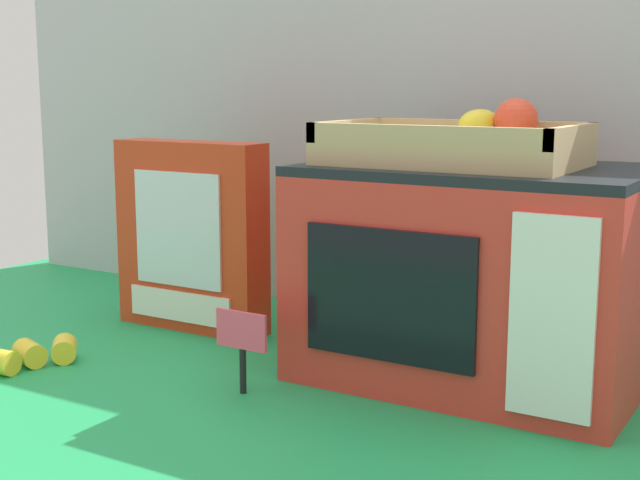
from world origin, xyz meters
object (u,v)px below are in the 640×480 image
object	(u,v)px
food_groups_crate	(458,147)
price_sign	(242,339)
toy_microwave	(475,273)
cookie_set_box	(191,236)
loose_toy_banana	(32,355)

from	to	relation	value
food_groups_crate	price_sign	bearing A→B (deg)	-135.39
toy_microwave	cookie_set_box	size ratio (longest dim) A/B	1.44
toy_microwave	food_groups_crate	size ratio (longest dim) A/B	1.35
price_sign	food_groups_crate	bearing A→B (deg)	44.61
toy_microwave	cookie_set_box	bearing A→B (deg)	-179.99
price_sign	toy_microwave	bearing A→B (deg)	43.03
loose_toy_banana	cookie_set_box	bearing A→B (deg)	76.80
toy_microwave	loose_toy_banana	size ratio (longest dim) A/B	3.21
cookie_set_box	price_sign	bearing A→B (deg)	-40.07
price_sign	cookie_set_box	bearing A→B (deg)	139.93
toy_microwave	loose_toy_banana	distance (m)	0.58
food_groups_crate	cookie_set_box	size ratio (longest dim) A/B	1.07
cookie_set_box	price_sign	size ratio (longest dim) A/B	2.80
cookie_set_box	price_sign	distance (m)	0.31
cookie_set_box	price_sign	xyz separation A→B (m)	(0.23, -0.20, -0.07)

